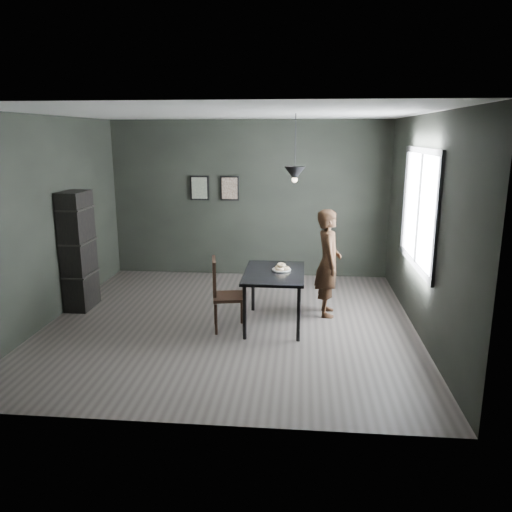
# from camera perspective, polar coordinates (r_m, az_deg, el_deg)

# --- Properties ---
(ground) EXTENTS (5.00, 5.00, 0.00)m
(ground) POSITION_cam_1_polar(r_m,az_deg,el_deg) (6.99, -2.92, -7.62)
(ground) COLOR #332F2C
(ground) RESTS_ON ground
(back_wall) EXTENTS (5.00, 0.10, 2.80)m
(back_wall) POSITION_cam_1_polar(r_m,az_deg,el_deg) (9.06, -0.77, 6.49)
(back_wall) COLOR black
(back_wall) RESTS_ON ground
(ceiling) EXTENTS (5.00, 5.00, 0.02)m
(ceiling) POSITION_cam_1_polar(r_m,az_deg,el_deg) (6.51, -3.23, 15.98)
(ceiling) COLOR silver
(ceiling) RESTS_ON ground
(window_assembly) EXTENTS (0.04, 1.96, 1.56)m
(window_assembly) POSITION_cam_1_polar(r_m,az_deg,el_deg) (6.87, 18.11, 5.18)
(window_assembly) COLOR white
(window_assembly) RESTS_ON ground
(cafe_table) EXTENTS (0.80, 1.20, 0.75)m
(cafe_table) POSITION_cam_1_polar(r_m,az_deg,el_deg) (6.71, 2.09, -2.46)
(cafe_table) COLOR black
(cafe_table) RESTS_ON ground
(white_plate) EXTENTS (0.23, 0.23, 0.01)m
(white_plate) POSITION_cam_1_polar(r_m,az_deg,el_deg) (6.75, 2.92, -1.63)
(white_plate) COLOR silver
(white_plate) RESTS_ON cafe_table
(donut_pile) EXTENTS (0.20, 0.21, 0.09)m
(donut_pile) POSITION_cam_1_polar(r_m,az_deg,el_deg) (6.74, 2.92, -1.31)
(donut_pile) COLOR #FBEFC3
(donut_pile) RESTS_ON white_plate
(woman) EXTENTS (0.39, 0.57, 1.54)m
(woman) POSITION_cam_1_polar(r_m,az_deg,el_deg) (7.15, 8.25, -0.77)
(woman) COLOR black
(woman) RESTS_ON ground
(wood_chair) EXTENTS (0.50, 0.50, 0.97)m
(wood_chair) POSITION_cam_1_polar(r_m,az_deg,el_deg) (6.60, -3.87, -3.84)
(wood_chair) COLOR black
(wood_chair) RESTS_ON ground
(shelf_unit) EXTENTS (0.33, 0.58, 1.75)m
(shelf_unit) POSITION_cam_1_polar(r_m,az_deg,el_deg) (7.80, -19.65, 0.57)
(shelf_unit) COLOR black
(shelf_unit) RESTS_ON ground
(pendant_lamp) EXTENTS (0.28, 0.28, 0.86)m
(pendant_lamp) POSITION_cam_1_polar(r_m,az_deg,el_deg) (6.56, 4.45, 9.39)
(pendant_lamp) COLOR black
(pendant_lamp) RESTS_ON ground
(framed_print_left) EXTENTS (0.34, 0.04, 0.44)m
(framed_print_left) POSITION_cam_1_polar(r_m,az_deg,el_deg) (9.14, -6.47, 7.73)
(framed_print_left) COLOR black
(framed_print_left) RESTS_ON ground
(framed_print_right) EXTENTS (0.34, 0.04, 0.44)m
(framed_print_right) POSITION_cam_1_polar(r_m,az_deg,el_deg) (9.05, -3.02, 7.74)
(framed_print_right) COLOR black
(framed_print_right) RESTS_ON ground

